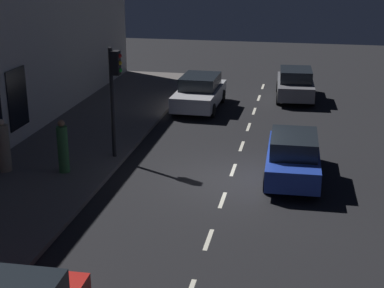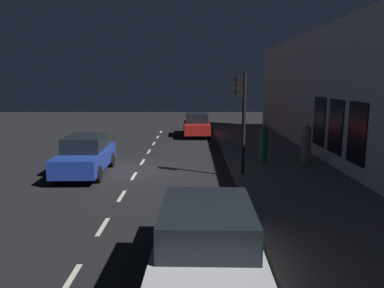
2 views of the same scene
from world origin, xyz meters
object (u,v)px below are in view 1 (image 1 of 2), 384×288
object	(u,v)px
parked_car_3	(200,92)
parked_car_1	(295,84)
traffic_light	(114,84)
pedestrian_0	(4,147)
pedestrian_1	(63,148)
parked_car_0	(293,156)

from	to	relation	value
parked_car_3	parked_car_1	bearing A→B (deg)	-147.56
traffic_light	pedestrian_0	world-z (taller)	traffic_light
pedestrian_0	pedestrian_1	bearing A→B (deg)	-94.74
pedestrian_0	parked_car_0	bearing A→B (deg)	-93.97
traffic_light	parked_car_3	bearing A→B (deg)	-102.06
traffic_light	parked_car_0	distance (m)	6.67
parked_car_0	parked_car_1	size ratio (longest dim) A/B	1.02
traffic_light	parked_car_0	world-z (taller)	traffic_light
parked_car_0	parked_car_1	bearing A→B (deg)	89.82
parked_car_3	traffic_light	bearing A→B (deg)	79.25
parked_car_0	pedestrian_1	world-z (taller)	pedestrian_1
pedestrian_0	pedestrian_1	size ratio (longest dim) A/B	1.00
parked_car_0	pedestrian_1	size ratio (longest dim) A/B	2.31
parked_car_0	parked_car_3	world-z (taller)	same
parked_car_1	parked_car_3	distance (m)	5.20
parked_car_1	parked_car_3	world-z (taller)	same
traffic_light	parked_car_1	world-z (taller)	traffic_light
traffic_light	pedestrian_0	xyz separation A→B (m)	(3.27, 2.11, -1.86)
traffic_light	pedestrian_0	distance (m)	4.32
parked_car_3	pedestrian_1	distance (m)	9.93
parked_car_3	pedestrian_0	size ratio (longest dim) A/B	2.43
parked_car_1	traffic_light	bearing A→B (deg)	-123.70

